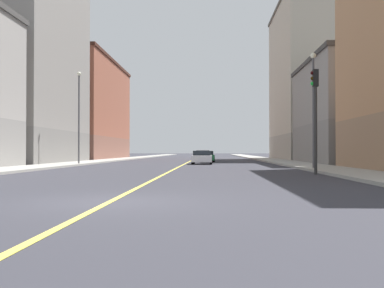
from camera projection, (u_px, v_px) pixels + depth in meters
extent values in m
plane|color=#313138|center=(110.00, 202.00, 11.27)|extent=(400.00, 400.00, 0.00)
cube|color=#9E9B93|center=(269.00, 160.00, 59.81)|extent=(3.29, 168.00, 0.15)
cube|color=#9E9B93|center=(116.00, 160.00, 60.64)|extent=(3.29, 168.00, 0.15)
cube|color=#E5D14C|center=(192.00, 160.00, 60.22)|extent=(0.16, 154.00, 0.01)
cube|color=slate|center=(353.00, 144.00, 43.87)|extent=(8.58, 15.90, 3.75)
cube|color=gray|center=(353.00, 94.00, 43.93)|extent=(8.58, 15.90, 5.75)
cube|color=#3B3937|center=(352.00, 62.00, 43.98)|extent=(8.88, 16.20, 0.40)
cube|color=#9D9688|center=(310.00, 148.00, 62.76)|extent=(8.58, 19.86, 3.33)
cube|color=#BCB29E|center=(310.00, 71.00, 62.91)|extent=(8.58, 19.86, 17.50)
cube|color=#545047|center=(310.00, 6.00, 63.04)|extent=(8.88, 20.16, 0.40)
cube|color=slate|center=(24.00, 147.00, 45.29)|extent=(8.58, 16.91, 3.21)
cube|color=gray|center=(24.00, 38.00, 45.44)|extent=(8.58, 16.91, 18.28)
cube|color=brown|center=(86.00, 148.00, 67.84)|extent=(8.58, 24.47, 3.17)
cube|color=#93513D|center=(86.00, 101.00, 67.94)|extent=(8.58, 24.47, 10.83)
cube|color=#42241B|center=(86.00, 63.00, 68.02)|extent=(8.88, 24.77, 0.40)
cylinder|color=#2D2D2D|center=(316.00, 130.00, 24.22)|extent=(0.16, 0.16, 4.62)
cube|color=black|center=(315.00, 78.00, 24.26)|extent=(0.28, 0.32, 0.90)
sphere|color=#320404|center=(312.00, 73.00, 24.27)|extent=(0.20, 0.20, 0.20)
sphere|color=#352204|center=(312.00, 78.00, 24.27)|extent=(0.20, 0.20, 0.20)
sphere|color=green|center=(312.00, 84.00, 24.26)|extent=(0.20, 0.20, 0.20)
cylinder|color=#4C4C51|center=(313.00, 113.00, 29.24)|extent=(0.14, 0.14, 6.98)
sphere|color=#EAEACC|center=(313.00, 56.00, 29.30)|extent=(0.36, 0.36, 0.36)
cylinder|color=#4C4C51|center=(79.00, 119.00, 39.83)|extent=(0.14, 0.14, 7.59)
sphere|color=#EAEACC|center=(79.00, 74.00, 39.89)|extent=(0.36, 0.36, 0.36)
cube|color=#1E6B38|center=(206.00, 157.00, 50.77)|extent=(1.87, 4.37, 0.58)
cube|color=black|center=(206.00, 153.00, 50.90)|extent=(1.62, 2.17, 0.41)
cylinder|color=black|center=(199.00, 159.00, 52.14)|extent=(0.23, 0.64, 0.64)
cylinder|color=black|center=(213.00, 159.00, 52.09)|extent=(0.23, 0.64, 0.64)
cylinder|color=black|center=(198.00, 159.00, 49.44)|extent=(0.23, 0.64, 0.64)
cylinder|color=black|center=(214.00, 159.00, 49.40)|extent=(0.23, 0.64, 0.64)
cube|color=white|center=(202.00, 159.00, 42.87)|extent=(1.82, 4.30, 0.59)
cube|color=black|center=(202.00, 153.00, 42.76)|extent=(1.60, 2.09, 0.43)
cylinder|color=black|center=(194.00, 160.00, 44.23)|extent=(0.22, 0.64, 0.64)
cylinder|color=black|center=(211.00, 160.00, 44.16)|extent=(0.22, 0.64, 0.64)
cylinder|color=black|center=(193.00, 161.00, 41.57)|extent=(0.22, 0.64, 0.64)
cylinder|color=black|center=(211.00, 161.00, 41.50)|extent=(0.22, 0.64, 0.64)
cube|color=red|center=(203.00, 156.00, 59.76)|extent=(1.95, 4.57, 0.64)
cube|color=black|center=(203.00, 152.00, 59.90)|extent=(1.69, 2.21, 0.42)
cylinder|color=black|center=(197.00, 158.00, 61.21)|extent=(0.23, 0.64, 0.64)
cylinder|color=black|center=(210.00, 158.00, 61.12)|extent=(0.23, 0.64, 0.64)
cylinder|color=black|center=(196.00, 158.00, 58.40)|extent=(0.23, 0.64, 0.64)
cylinder|color=black|center=(209.00, 158.00, 58.31)|extent=(0.23, 0.64, 0.64)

